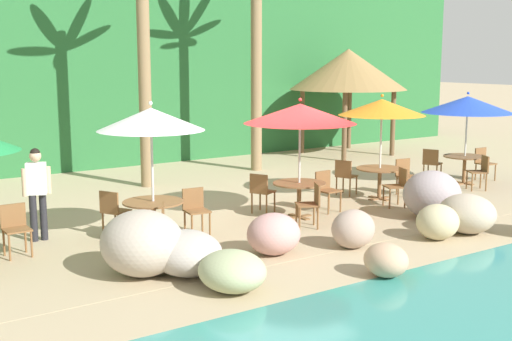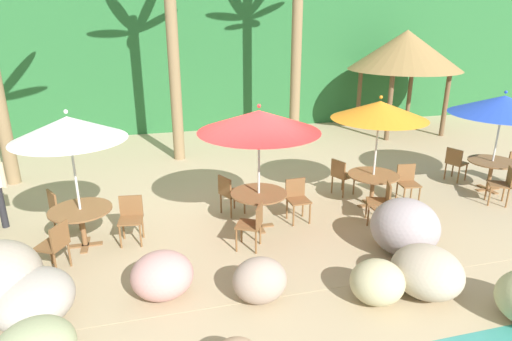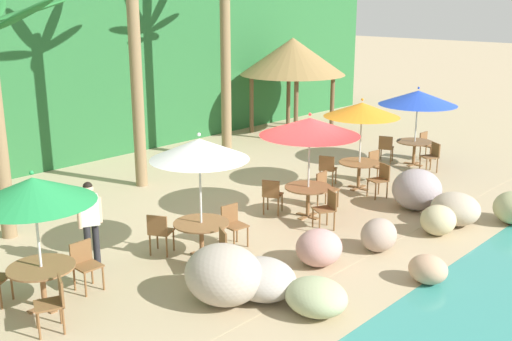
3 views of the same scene
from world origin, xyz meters
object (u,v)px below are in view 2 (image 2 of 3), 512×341
object	(u,v)px
umbrella_white	(68,128)
palapa_hut	(406,50)
dining_table_orange	(373,180)
dining_table_blue	(492,166)
chair_white_left	(55,244)
umbrella_red	(259,121)
umbrella_blue	(503,105)
chair_red_left	(253,223)
dining_table_red	(259,199)
chair_orange_inland	(341,174)
chair_white_seaward	(131,216)
chair_orange_seaward	(407,181)
palm_tree_third	(298,0)
chair_orange_left	(382,200)
dining_table_white	(81,215)
chair_blue_inland	(455,162)
chair_blue_left	(504,183)
palm_tree_second	(171,11)
umbrella_orange	(380,110)
chair_red_seaward	(297,197)

from	to	relation	value
umbrella_white	palapa_hut	xyz separation A→B (m)	(10.26, 6.21, 0.64)
dining_table_orange	dining_table_blue	size ratio (longest dim) A/B	1.00
chair_white_left	umbrella_red	bearing A→B (deg)	11.24
umbrella_red	umbrella_blue	world-z (taller)	umbrella_red
chair_red_left	palapa_hut	bearing A→B (deg)	44.16
dining_table_red	chair_orange_inland	xyz separation A→B (m)	(2.29, 1.13, -0.10)
chair_white_seaward	chair_orange_seaward	bearing A→B (deg)	2.98
umbrella_white	chair_red_left	xyz separation A→B (m)	(2.97, -0.87, -1.70)
chair_red_left	palm_tree_third	distance (m)	7.87
chair_orange_left	dining_table_red	bearing A→B (deg)	169.73
dining_table_red	umbrella_blue	distance (m)	6.09
chair_red_left	dining_table_orange	distance (m)	3.22
chair_white_left	dining_table_white	bearing A→B (deg)	67.91
umbrella_white	chair_white_seaward	size ratio (longest dim) A/B	2.92
chair_blue_inland	chair_blue_left	xyz separation A→B (m)	(0.05, -1.53, 0.00)
chair_white_seaward	chair_orange_left	bearing A→B (deg)	-5.92
dining_table_red	dining_table_orange	size ratio (longest dim) A/B	1.00
dining_table_red	palm_tree_second	distance (m)	6.14
chair_red_left	palapa_hut	size ratio (longest dim) A/B	0.22
dining_table_white	chair_blue_inland	world-z (taller)	chair_blue_inland
palm_tree_third	chair_orange_left	bearing A→B (deg)	-91.62
dining_table_white	umbrella_orange	bearing A→B (deg)	2.89
umbrella_orange	umbrella_blue	distance (m)	3.21
umbrella_white	chair_orange_inland	world-z (taller)	umbrella_white
dining_table_orange	chair_orange_seaward	size ratio (longest dim) A/B	1.26
chair_red_seaward	palm_tree_second	size ratio (longest dim) A/B	0.14
chair_white_seaward	chair_blue_left	distance (m)	7.96
chair_orange_inland	dining_table_orange	bearing A→B (deg)	-62.14
palm_tree_second	dining_table_red	bearing A→B (deg)	-77.23
umbrella_blue	chair_orange_left	bearing A→B (deg)	-164.61
dining_table_white	chair_orange_seaward	distance (m)	6.83
palm_tree_second	palm_tree_third	size ratio (longest dim) A/B	0.97
umbrella_orange	dining_table_orange	distance (m)	1.54
chair_white_left	chair_red_left	size ratio (longest dim) A/B	1.00
chair_white_seaward	palapa_hut	xyz separation A→B (m)	(9.41, 6.23, 2.34)
dining_table_red	chair_orange_inland	size ratio (longest dim) A/B	1.26
chair_red_seaward	palm_tree_third	xyz separation A→B (m)	(1.77, 5.24, 3.91)
chair_blue_left	palapa_hut	bearing A→B (deg)	77.54
dining_table_white	palm_tree_third	bearing A→B (deg)	41.99
dining_table_red	palapa_hut	world-z (taller)	palapa_hut
umbrella_orange	chair_blue_left	world-z (taller)	umbrella_orange
palm_tree_second	chair_blue_inland	bearing A→B (deg)	-29.05
dining_table_blue	chair_orange_left	bearing A→B (deg)	-164.61
chair_red_seaward	palapa_hut	xyz separation A→B (m)	(6.14, 6.15, 2.34)
umbrella_orange	palm_tree_third	bearing A→B (deg)	90.85
chair_red_seaward	chair_blue_inland	world-z (taller)	same
chair_orange_seaward	chair_blue_inland	xyz separation A→B (m)	(1.94, 0.88, 0.00)
chair_orange_seaward	chair_blue_left	world-z (taller)	same
chair_red_seaward	palapa_hut	distance (m)	9.00
chair_white_seaward	chair_white_left	world-z (taller)	same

